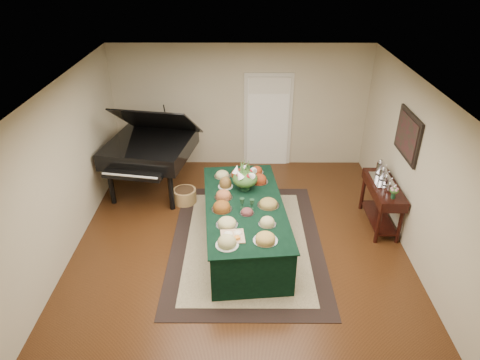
{
  "coord_description": "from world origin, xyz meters",
  "views": [
    {
      "loc": [
        0.03,
        -5.84,
        4.52
      ],
      "look_at": [
        0.0,
        0.3,
        1.05
      ],
      "focal_mm": 32.0,
      "sensor_mm": 36.0,
      "label": 1
    }
  ],
  "objects_px": {
    "buffet_table": "(244,224)",
    "grand_piano": "(150,148)",
    "floral_centerpiece": "(245,176)",
    "mahogany_sideboard": "(383,194)"
  },
  "relations": [
    {
      "from": "mahogany_sideboard",
      "to": "floral_centerpiece",
      "type": "bearing_deg",
      "value": -177.58
    },
    {
      "from": "mahogany_sideboard",
      "to": "grand_piano",
      "type": "bearing_deg",
      "value": 163.89
    },
    {
      "from": "mahogany_sideboard",
      "to": "buffet_table",
      "type": "bearing_deg",
      "value": -166.45
    },
    {
      "from": "floral_centerpiece",
      "to": "mahogany_sideboard",
      "type": "xyz_separation_m",
      "value": [
        2.41,
        0.1,
        -0.41
      ]
    },
    {
      "from": "buffet_table",
      "to": "floral_centerpiece",
      "type": "bearing_deg",
      "value": 88.74
    },
    {
      "from": "floral_centerpiece",
      "to": "grand_piano",
      "type": "relative_size",
      "value": 0.21
    },
    {
      "from": "buffet_table",
      "to": "floral_centerpiece",
      "type": "distance_m",
      "value": 0.81
    },
    {
      "from": "buffet_table",
      "to": "grand_piano",
      "type": "relative_size",
      "value": 1.34
    },
    {
      "from": "floral_centerpiece",
      "to": "mahogany_sideboard",
      "type": "relative_size",
      "value": 0.35
    },
    {
      "from": "buffet_table",
      "to": "grand_piano",
      "type": "bearing_deg",
      "value": 135.42
    }
  ]
}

